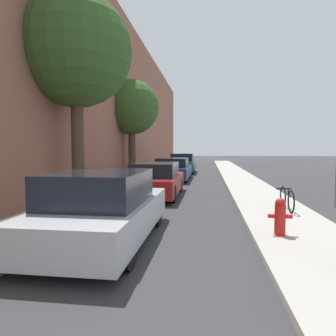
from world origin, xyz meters
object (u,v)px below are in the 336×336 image
at_px(parked_car_red, 156,180).
at_px(street_tree_far, 132,108).
at_px(parked_car_silver, 102,209).
at_px(parked_car_navy, 173,169).
at_px(parked_car_teal, 183,164).
at_px(street_tree_near, 76,52).
at_px(bicycle, 287,199).
at_px(fire_hydrant, 280,216).

distance_m(parked_car_red, street_tree_far, 7.12).
height_order(parked_car_silver, parked_car_navy, parked_car_silver).
distance_m(parked_car_navy, street_tree_far, 4.28).
xyz_separation_m(parked_car_red, street_tree_far, (-2.42, 5.68, 3.56)).
bearing_deg(street_tree_far, parked_car_teal, 64.39).
distance_m(parked_car_teal, street_tree_far, 6.76).
xyz_separation_m(street_tree_near, street_tree_far, (-0.22, 7.68, -0.71)).
bearing_deg(parked_car_silver, parked_car_red, 89.26).
bearing_deg(street_tree_far, bicycle, -51.44).
height_order(parked_car_silver, fire_hydrant, parked_car_silver).
bearing_deg(fire_hydrant, street_tree_near, 151.32).
xyz_separation_m(parked_car_teal, fire_hydrant, (3.30, -15.97, -0.20)).
height_order(parked_car_teal, bicycle, parked_car_teal).
bearing_deg(street_tree_far, parked_car_silver, -78.21).
bearing_deg(parked_car_navy, parked_car_teal, 88.40).
bearing_deg(bicycle, parked_car_red, 148.59).
height_order(parked_car_navy, street_tree_near, street_tree_near).
height_order(parked_car_silver, bicycle, parked_car_silver).
distance_m(parked_car_teal, street_tree_near, 13.77).
bearing_deg(parked_car_navy, parked_car_silver, -90.09).
xyz_separation_m(street_tree_near, fire_hydrant, (5.58, -3.05, -4.38)).
relative_size(parked_car_teal, street_tree_far, 0.69).
relative_size(parked_car_red, fire_hydrant, 5.58).
distance_m(parked_car_navy, fire_hydrant, 11.54).
xyz_separation_m(fire_hydrant, bicycle, (0.76, 2.50, -0.06)).
xyz_separation_m(parked_car_silver, parked_car_red, (0.07, 5.59, -0.05)).
bearing_deg(parked_car_teal, street_tree_near, -100.02).
height_order(street_tree_near, fire_hydrant, street_tree_near).
height_order(parked_car_navy, parked_car_teal, parked_car_teal).
bearing_deg(street_tree_near, street_tree_far, 91.68).
bearing_deg(parked_car_silver, fire_hydrant, 8.69).
bearing_deg(parked_car_silver, street_tree_far, 101.79).
distance_m(street_tree_near, street_tree_far, 7.72).
height_order(fire_hydrant, bicycle, fire_hydrant).
bearing_deg(parked_car_teal, fire_hydrant, -78.34).
xyz_separation_m(parked_car_silver, parked_car_teal, (0.16, 16.50, 0.04)).
distance_m(parked_car_silver, street_tree_far, 12.03).
bearing_deg(parked_car_navy, street_tree_far, -173.32).
relative_size(fire_hydrant, bicycle, 0.49).
xyz_separation_m(parked_car_silver, street_tree_near, (-2.13, 3.58, 4.22)).
relative_size(parked_car_silver, parked_car_navy, 0.88).
height_order(parked_car_red, street_tree_near, street_tree_near).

